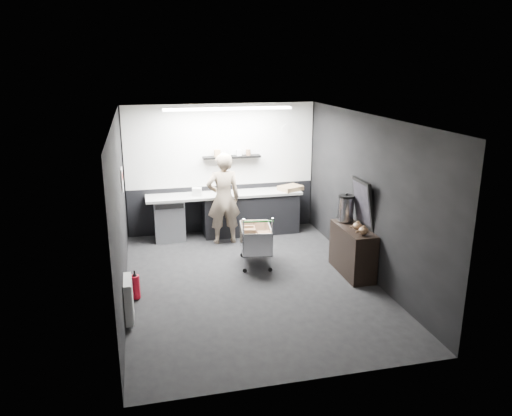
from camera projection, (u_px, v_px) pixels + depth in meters
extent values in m
plane|color=black|center=(251.00, 282.00, 8.27)|extent=(5.50, 5.50, 0.00)
plane|color=silver|center=(250.00, 118.00, 7.51)|extent=(5.50, 5.50, 0.00)
plane|color=black|center=(221.00, 169.00, 10.46)|extent=(5.50, 0.00, 5.50)
plane|color=black|center=(307.00, 272.00, 5.33)|extent=(5.50, 0.00, 5.50)
plane|color=black|center=(120.00, 212.00, 7.45)|extent=(0.00, 5.50, 5.50)
plane|color=black|center=(367.00, 196.00, 8.34)|extent=(0.00, 5.50, 5.50)
cube|color=silver|center=(221.00, 145.00, 10.30)|extent=(3.95, 0.02, 1.70)
cube|color=black|center=(222.00, 208.00, 10.68)|extent=(3.95, 0.02, 1.00)
cube|color=black|center=(232.00, 157.00, 10.31)|extent=(1.20, 0.22, 0.04)
cylinder|color=silver|center=(286.00, 129.00, 10.52)|extent=(0.20, 0.03, 0.20)
cube|color=white|center=(122.00, 180.00, 8.61)|extent=(0.02, 0.30, 0.40)
cube|color=red|center=(122.00, 176.00, 8.59)|extent=(0.02, 0.22, 0.10)
cube|color=silver|center=(128.00, 299.00, 6.90)|extent=(0.10, 0.50, 0.60)
cube|color=white|center=(228.00, 109.00, 9.25)|extent=(2.40, 0.20, 0.04)
cube|color=black|center=(251.00, 214.00, 10.53)|extent=(2.00, 0.56, 0.85)
cube|color=#A7A7A3|center=(225.00, 195.00, 10.29)|extent=(3.20, 0.60, 0.05)
cube|color=#9EA0A5|center=(169.00, 219.00, 10.16)|extent=(0.60, 0.58, 0.85)
cube|color=black|center=(169.00, 207.00, 9.78)|extent=(0.56, 0.02, 0.10)
imported|color=#BEB096|center=(223.00, 198.00, 9.83)|extent=(0.68, 0.46, 1.84)
cube|color=silver|center=(256.00, 249.00, 8.93)|extent=(0.63, 0.87, 0.02)
cube|color=silver|center=(242.00, 239.00, 8.81)|extent=(0.14, 0.80, 0.43)
cube|color=silver|center=(269.00, 237.00, 8.93)|extent=(0.14, 0.80, 0.43)
cube|color=silver|center=(261.00, 245.00, 8.50)|extent=(0.52, 0.10, 0.43)
cube|color=silver|center=(251.00, 231.00, 9.24)|extent=(0.52, 0.10, 0.43)
cylinder|color=silver|center=(248.00, 264.00, 8.58)|extent=(0.02, 0.02, 0.28)
cylinder|color=silver|center=(273.00, 262.00, 8.67)|extent=(0.02, 0.02, 0.28)
cylinder|color=silver|center=(240.00, 249.00, 9.25)|extent=(0.02, 0.02, 0.28)
cylinder|color=silver|center=(263.00, 247.00, 9.35)|extent=(0.02, 0.02, 0.28)
cylinder|color=green|center=(262.00, 221.00, 8.32)|extent=(0.52, 0.11, 0.03)
cube|color=brown|center=(248.00, 237.00, 8.94)|extent=(0.27, 0.31, 0.36)
cube|color=brown|center=(264.00, 241.00, 8.80)|extent=(0.24, 0.29, 0.32)
cylinder|color=black|center=(248.00, 271.00, 8.61)|extent=(0.08, 0.04, 0.08)
cylinder|color=black|center=(240.00, 256.00, 9.29)|extent=(0.08, 0.04, 0.08)
cylinder|color=black|center=(273.00, 269.00, 8.71)|extent=(0.08, 0.04, 0.08)
cylinder|color=black|center=(263.00, 254.00, 9.39)|extent=(0.08, 0.04, 0.08)
cube|color=black|center=(353.00, 251.00, 8.50)|extent=(0.41, 1.10, 0.82)
cylinder|color=silver|center=(346.00, 209.00, 8.66)|extent=(0.27, 0.27, 0.42)
cylinder|color=black|center=(347.00, 196.00, 8.60)|extent=(0.27, 0.27, 0.04)
sphere|color=black|center=(347.00, 194.00, 8.59)|extent=(0.05, 0.05, 0.05)
ellipsoid|color=brown|center=(358.00, 226.00, 8.24)|extent=(0.16, 0.16, 0.13)
ellipsoid|color=brown|center=(364.00, 231.00, 8.02)|extent=(0.16, 0.16, 0.13)
cube|color=black|center=(363.00, 203.00, 8.35)|extent=(0.19, 0.64, 0.82)
cube|color=black|center=(362.00, 203.00, 8.34)|extent=(0.13, 0.55, 0.70)
cylinder|color=red|center=(136.00, 287.00, 7.61)|extent=(0.14, 0.14, 0.37)
cone|color=black|center=(135.00, 274.00, 7.56)|extent=(0.09, 0.09, 0.06)
cylinder|color=black|center=(134.00, 272.00, 7.55)|extent=(0.03, 0.03, 0.06)
cube|color=#9C7A53|center=(291.00, 188.00, 10.53)|extent=(0.56, 0.50, 0.09)
cylinder|color=beige|center=(224.00, 189.00, 10.25)|extent=(0.19, 0.19, 0.19)
cube|color=silver|center=(197.00, 192.00, 10.08)|extent=(0.21, 0.17, 0.16)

